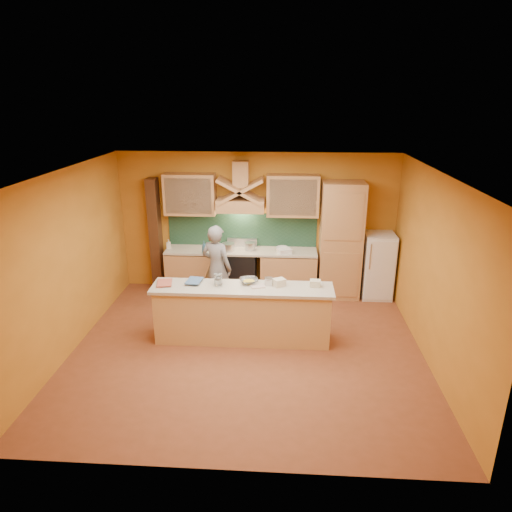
# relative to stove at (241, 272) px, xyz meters

# --- Properties ---
(floor) EXTENTS (5.50, 5.00, 0.01)m
(floor) POSITION_rel_stove_xyz_m (0.30, -2.20, -0.45)
(floor) COLOR brown
(floor) RESTS_ON ground
(ceiling) EXTENTS (5.50, 5.00, 0.01)m
(ceiling) POSITION_rel_stove_xyz_m (0.30, -2.20, 2.35)
(ceiling) COLOR white
(ceiling) RESTS_ON wall_back
(wall_back) EXTENTS (5.50, 0.02, 2.80)m
(wall_back) POSITION_rel_stove_xyz_m (0.30, 0.30, 0.95)
(wall_back) COLOR orange
(wall_back) RESTS_ON floor
(wall_front) EXTENTS (5.50, 0.02, 2.80)m
(wall_front) POSITION_rel_stove_xyz_m (0.30, -4.70, 0.95)
(wall_front) COLOR orange
(wall_front) RESTS_ON floor
(wall_left) EXTENTS (0.02, 5.00, 2.80)m
(wall_left) POSITION_rel_stove_xyz_m (-2.45, -2.20, 0.95)
(wall_left) COLOR orange
(wall_left) RESTS_ON floor
(wall_right) EXTENTS (0.02, 5.00, 2.80)m
(wall_right) POSITION_rel_stove_xyz_m (3.05, -2.20, 0.95)
(wall_right) COLOR orange
(wall_right) RESTS_ON floor
(base_cabinet_left) EXTENTS (1.10, 0.60, 0.86)m
(base_cabinet_left) POSITION_rel_stove_xyz_m (-0.95, 0.00, -0.02)
(base_cabinet_left) COLOR tan
(base_cabinet_left) RESTS_ON floor
(base_cabinet_right) EXTENTS (1.10, 0.60, 0.86)m
(base_cabinet_right) POSITION_rel_stove_xyz_m (0.95, 0.00, -0.02)
(base_cabinet_right) COLOR tan
(base_cabinet_right) RESTS_ON floor
(counter_top) EXTENTS (3.00, 0.62, 0.04)m
(counter_top) POSITION_rel_stove_xyz_m (-0.00, 0.00, 0.45)
(counter_top) COLOR beige
(counter_top) RESTS_ON base_cabinet_left
(stove) EXTENTS (0.60, 0.58, 0.90)m
(stove) POSITION_rel_stove_xyz_m (0.00, 0.00, 0.00)
(stove) COLOR black
(stove) RESTS_ON floor
(backsplash) EXTENTS (3.00, 0.03, 0.70)m
(backsplash) POSITION_rel_stove_xyz_m (-0.00, 0.28, 0.80)
(backsplash) COLOR #1A3B2A
(backsplash) RESTS_ON wall_back
(range_hood) EXTENTS (0.92, 0.50, 0.24)m
(range_hood) POSITION_rel_stove_xyz_m (0.00, 0.05, 1.37)
(range_hood) COLOR tan
(range_hood) RESTS_ON wall_back
(hood_chimney) EXTENTS (0.30, 0.30, 0.50)m
(hood_chimney) POSITION_rel_stove_xyz_m (0.00, 0.15, 1.95)
(hood_chimney) COLOR tan
(hood_chimney) RESTS_ON wall_back
(upper_cabinet_left) EXTENTS (1.00, 0.35, 0.80)m
(upper_cabinet_left) POSITION_rel_stove_xyz_m (-1.00, 0.12, 1.55)
(upper_cabinet_left) COLOR tan
(upper_cabinet_left) RESTS_ON wall_back
(upper_cabinet_right) EXTENTS (1.00, 0.35, 0.80)m
(upper_cabinet_right) POSITION_rel_stove_xyz_m (1.00, 0.12, 1.55)
(upper_cabinet_right) COLOR tan
(upper_cabinet_right) RESTS_ON wall_back
(pantry_column) EXTENTS (0.80, 0.60, 2.30)m
(pantry_column) POSITION_rel_stove_xyz_m (1.95, 0.00, 0.70)
(pantry_column) COLOR tan
(pantry_column) RESTS_ON floor
(fridge) EXTENTS (0.58, 0.60, 1.30)m
(fridge) POSITION_rel_stove_xyz_m (2.70, 0.00, 0.20)
(fridge) COLOR white
(fridge) RESTS_ON floor
(trim_column_left) EXTENTS (0.20, 0.30, 2.30)m
(trim_column_left) POSITION_rel_stove_xyz_m (-1.75, 0.15, 0.70)
(trim_column_left) COLOR #472816
(trim_column_left) RESTS_ON floor
(island_body) EXTENTS (2.80, 0.55, 0.88)m
(island_body) POSITION_rel_stove_xyz_m (0.20, -1.90, -0.01)
(island_body) COLOR #E1B273
(island_body) RESTS_ON floor
(island_top) EXTENTS (2.90, 0.62, 0.05)m
(island_top) POSITION_rel_stove_xyz_m (0.20, -1.90, 0.47)
(island_top) COLOR beige
(island_top) RESTS_ON island_body
(person) EXTENTS (0.70, 0.59, 1.63)m
(person) POSITION_rel_stove_xyz_m (-0.38, -0.77, 0.37)
(person) COLOR gray
(person) RESTS_ON floor
(pot_large) EXTENTS (0.25, 0.25, 0.15)m
(pot_large) POSITION_rel_stove_xyz_m (-0.24, -0.08, 0.53)
(pot_large) COLOR silver
(pot_large) RESTS_ON stove
(pot_small) EXTENTS (0.23, 0.23, 0.15)m
(pot_small) POSITION_rel_stove_xyz_m (0.18, 0.01, 0.53)
(pot_small) COLOR silver
(pot_small) RESTS_ON stove
(soap_bottle_a) EXTENTS (0.10, 0.10, 0.19)m
(soap_bottle_a) POSITION_rel_stove_xyz_m (-1.45, -0.02, 0.56)
(soap_bottle_a) COLOR beige
(soap_bottle_a) RESTS_ON counter_top
(soap_bottle_b) EXTENTS (0.11, 0.11, 0.24)m
(soap_bottle_b) POSITION_rel_stove_xyz_m (-0.70, -0.24, 0.59)
(soap_bottle_b) COLOR #326589
(soap_bottle_b) RESTS_ON counter_top
(bowl_back) EXTENTS (0.34, 0.34, 0.08)m
(bowl_back) POSITION_rel_stove_xyz_m (0.82, -0.03, 0.51)
(bowl_back) COLOR silver
(bowl_back) RESTS_ON counter_top
(dish_rack) EXTENTS (0.31, 0.28, 0.09)m
(dish_rack) POSITION_rel_stove_xyz_m (0.86, -0.15, 0.51)
(dish_rack) COLOR white
(dish_rack) RESTS_ON counter_top
(book_lower) EXTENTS (0.30, 0.36, 0.03)m
(book_lower) POSITION_rel_stove_xyz_m (-1.18, -1.89, 0.51)
(book_lower) COLOR #B2533F
(book_lower) RESTS_ON island_top
(book_upper) EXTENTS (0.27, 0.34, 0.02)m
(book_upper) POSITION_rel_stove_xyz_m (-0.71, -1.77, 0.53)
(book_upper) COLOR #436594
(book_upper) RESTS_ON island_top
(jar_large) EXTENTS (0.16, 0.16, 0.16)m
(jar_large) POSITION_rel_stove_xyz_m (-0.20, -1.78, 0.58)
(jar_large) COLOR silver
(jar_large) RESTS_ON island_top
(jar_small) EXTENTS (0.14, 0.14, 0.14)m
(jar_small) POSITION_rel_stove_xyz_m (-0.18, -1.89, 0.57)
(jar_small) COLOR white
(jar_small) RESTS_ON island_top
(kitchen_scale) EXTENTS (0.13, 0.13, 0.10)m
(kitchen_scale) POSITION_rel_stove_xyz_m (0.62, -1.78, 0.54)
(kitchen_scale) COLOR white
(kitchen_scale) RESTS_ON island_top
(mixing_bowl) EXTENTS (0.36, 0.36, 0.07)m
(mixing_bowl) POSITION_rel_stove_xyz_m (0.30, -1.73, 0.53)
(mixing_bowl) COLOR white
(mixing_bowl) RESTS_ON island_top
(cloth) EXTENTS (0.25, 0.22, 0.01)m
(cloth) POSITION_rel_stove_xyz_m (0.45, -1.88, 0.50)
(cloth) COLOR #C5ADA2
(cloth) RESTS_ON island_top
(grocery_bag_a) EXTENTS (0.23, 0.22, 0.12)m
(grocery_bag_a) POSITION_rel_stove_xyz_m (0.79, -1.82, 0.55)
(grocery_bag_a) COLOR beige
(grocery_bag_a) RESTS_ON island_top
(grocery_bag_b) EXTENTS (0.18, 0.14, 0.10)m
(grocery_bag_b) POSITION_rel_stove_xyz_m (1.36, -1.80, 0.55)
(grocery_bag_b) COLOR beige
(grocery_bag_b) RESTS_ON island_top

